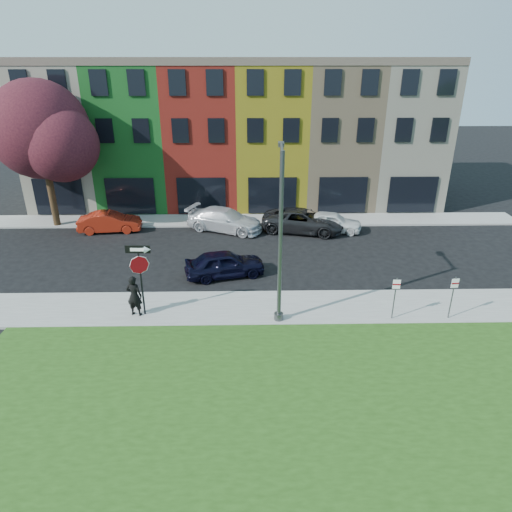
{
  "coord_description": "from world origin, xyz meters",
  "views": [
    {
      "loc": [
        -1.75,
        -15.08,
        10.7
      ],
      "look_at": [
        -1.38,
        4.0,
        2.21
      ],
      "focal_mm": 32.0,
      "sensor_mm": 36.0,
      "label": 1
    }
  ],
  "objects_px": {
    "stop_sign": "(140,266)",
    "street_lamp": "(280,239)",
    "sedan_near": "(225,264)",
    "man": "(134,296)"
  },
  "relations": [
    {
      "from": "stop_sign",
      "to": "sedan_near",
      "type": "height_order",
      "value": "stop_sign"
    },
    {
      "from": "sedan_near",
      "to": "street_lamp",
      "type": "bearing_deg",
      "value": -163.56
    },
    {
      "from": "stop_sign",
      "to": "man",
      "type": "bearing_deg",
      "value": -173.01
    },
    {
      "from": "man",
      "to": "street_lamp",
      "type": "height_order",
      "value": "street_lamp"
    },
    {
      "from": "stop_sign",
      "to": "street_lamp",
      "type": "relative_size",
      "value": 0.45
    },
    {
      "from": "sedan_near",
      "to": "street_lamp",
      "type": "distance_m",
      "value": 5.88
    },
    {
      "from": "man",
      "to": "street_lamp",
      "type": "xyz_separation_m",
      "value": [
        6.28,
        -0.29,
        2.74
      ]
    },
    {
      "from": "stop_sign",
      "to": "man",
      "type": "xyz_separation_m",
      "value": [
        -0.37,
        -0.03,
        -1.4
      ]
    },
    {
      "from": "sedan_near",
      "to": "man",
      "type": "bearing_deg",
      "value": 122.92
    },
    {
      "from": "stop_sign",
      "to": "sedan_near",
      "type": "xyz_separation_m",
      "value": [
        3.39,
        3.98,
        -1.76
      ]
    }
  ]
}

